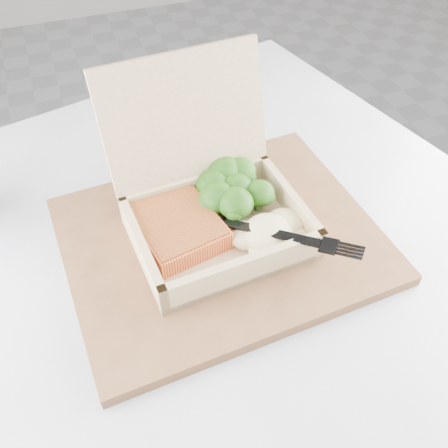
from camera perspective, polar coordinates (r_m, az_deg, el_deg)
name	(u,v)px	position (r m, az deg, el deg)	size (l,w,h in m)	color
floor	(262,283)	(1.51, 4.41, -6.79)	(4.00, 4.00, 0.00)	#95949A
cafe_table	(211,329)	(0.78, -1.51, -11.95)	(0.98, 0.98, 0.73)	black
serving_tray	(221,240)	(0.63, -0.34, -1.81)	(0.38, 0.30, 0.02)	brown
takeout_container	(208,194)	(0.61, -1.85, 3.45)	(0.22, 0.22, 0.19)	tan
salmon_fillet	(175,224)	(0.61, -5.67, 0.04)	(0.09, 0.12, 0.03)	orange
broccoli_pile	(237,193)	(0.63, 1.46, 3.62)	(0.10, 0.10, 0.04)	#2F6717
mashed_potatoes	(268,233)	(0.59, 5.05, -1.03)	(0.10, 0.08, 0.03)	#F5E29E
plastic_fork	(254,227)	(0.58, 3.45, -0.37)	(0.13, 0.13, 0.02)	black
receipt	(137,160)	(0.76, -9.97, 7.23)	(0.07, 0.14, 0.00)	white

